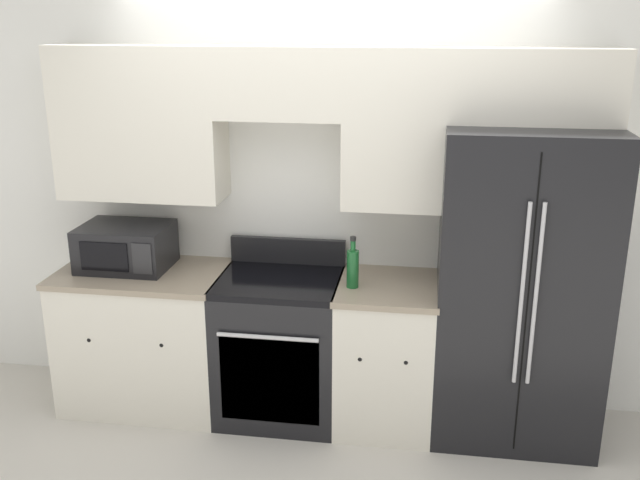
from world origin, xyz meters
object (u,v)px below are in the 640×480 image
refrigerator (519,286)px  microwave (126,247)px  oven_range (280,346)px  bottle (353,267)px

refrigerator → microwave: (-2.34, 0.01, 0.11)m
oven_range → refrigerator: (1.38, 0.04, 0.46)m
bottle → oven_range: bearing=171.2°
microwave → refrigerator: bearing=-0.2°
oven_range → refrigerator: refrigerator is taller
oven_range → microwave: (-0.96, 0.05, 0.57)m
oven_range → microwave: microwave is taller
refrigerator → bottle: 0.95m
microwave → bottle: size_ratio=1.76×
refrigerator → bottle: bearing=-173.2°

